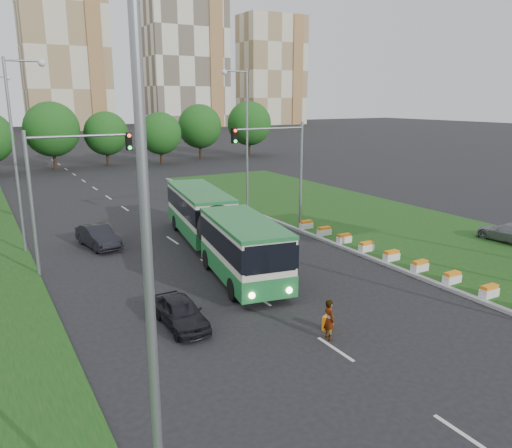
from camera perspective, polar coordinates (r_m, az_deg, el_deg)
ground at (r=26.52m, az=5.99°, el=-7.17°), size 360.00×360.00×0.00m
grass_median at (r=40.43m, az=14.36°, el=0.04°), size 14.00×60.00×0.15m
median_kerb at (r=36.03m, az=6.38°, el=-1.27°), size 0.30×60.00×0.18m
lane_markings at (r=42.69m, az=-13.30°, el=0.74°), size 0.20×100.00×0.01m
flower_planters at (r=31.12m, az=15.22°, el=-3.48°), size 1.10×18.10×0.60m
traffic_mast_median at (r=35.93m, az=3.06°, el=7.31°), size 5.76×0.32×8.00m
traffic_mast_left at (r=29.55m, az=-21.39°, el=4.89°), size 5.76×0.32×8.00m
street_lamps at (r=32.32m, az=-8.69°, el=7.57°), size 36.00×60.00×12.00m
tree_line at (r=79.05m, az=-11.86°, el=10.12°), size 120.00×8.00×9.00m
apartment_tower_ceast at (r=173.19m, az=-21.03°, el=18.32°), size 25.00×15.00×50.00m
apartment_tower_east at (r=184.18m, az=-8.00°, el=18.31°), size 27.00×15.00×47.00m
midrise_east at (r=199.84m, az=1.80°, el=17.08°), size 24.00×14.00×40.00m
articulated_bus at (r=31.27m, az=-4.74°, el=-0.31°), size 2.83×18.18×2.99m
car_left_near at (r=22.09m, az=-8.58°, el=-9.93°), size 1.58×3.84×1.30m
car_left_far at (r=34.70m, az=-17.59°, el=-1.36°), size 2.23×4.62×1.46m
car_median at (r=37.95m, az=27.03°, el=-0.86°), size 2.00×4.53×1.30m
pedestrian at (r=20.89m, az=8.36°, el=-10.75°), size 0.50×0.68×1.72m
shopping_trolley at (r=21.84m, az=8.15°, el=-11.18°), size 0.37×0.39×0.63m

